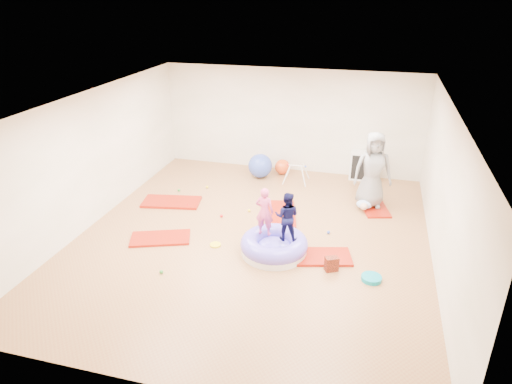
# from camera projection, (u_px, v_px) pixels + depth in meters

# --- Properties ---
(room) EXTENTS (7.01, 8.01, 2.81)m
(room) POSITION_uv_depth(u_px,v_px,m) (252.00, 175.00, 8.78)
(room) COLOR #9B6F40
(room) RESTS_ON ground
(gym_mat_front_left) EXTENTS (1.32, 0.97, 0.05)m
(gym_mat_front_left) POSITION_uv_depth(u_px,v_px,m) (160.00, 238.00, 9.29)
(gym_mat_front_left) COLOR #9D1404
(gym_mat_front_left) RESTS_ON ground
(gym_mat_mid_left) EXTENTS (1.44, 0.90, 0.06)m
(gym_mat_mid_left) POSITION_uv_depth(u_px,v_px,m) (171.00, 202.00, 10.85)
(gym_mat_mid_left) COLOR #9D1404
(gym_mat_mid_left) RESTS_ON ground
(gym_mat_center_back) EXTENTS (0.94, 1.43, 0.05)m
(gym_mat_center_back) POSITION_uv_depth(u_px,v_px,m) (280.00, 214.00, 10.28)
(gym_mat_center_back) COLOR #9D1404
(gym_mat_center_back) RESTS_ON ground
(gym_mat_right) EXTENTS (1.37, 0.92, 0.05)m
(gym_mat_right) POSITION_uv_depth(u_px,v_px,m) (318.00, 257.00, 8.65)
(gym_mat_right) COLOR #9D1404
(gym_mat_right) RESTS_ON ground
(gym_mat_rear_right) EXTENTS (0.82, 1.20, 0.05)m
(gym_mat_rear_right) POSITION_uv_depth(u_px,v_px,m) (374.00, 207.00, 10.62)
(gym_mat_rear_right) COLOR #9D1404
(gym_mat_rear_right) RESTS_ON ground
(inflatable_cushion) EXTENTS (1.30, 1.30, 0.41)m
(inflatable_cushion) POSITION_uv_depth(u_px,v_px,m) (274.00, 246.00, 8.76)
(inflatable_cushion) COLOR white
(inflatable_cushion) RESTS_ON ground
(child_pink) EXTENTS (0.37, 0.25, 0.97)m
(child_pink) POSITION_uv_depth(u_px,v_px,m) (265.00, 209.00, 8.62)
(child_pink) COLOR #D04477
(child_pink) RESTS_ON inflatable_cushion
(child_navy) EXTENTS (0.47, 0.37, 0.96)m
(child_navy) POSITION_uv_depth(u_px,v_px,m) (287.00, 214.00, 8.45)
(child_navy) COLOR black
(child_navy) RESTS_ON inflatable_cushion
(adult_caregiver) EXTENTS (0.96, 0.74, 1.76)m
(adult_caregiver) POSITION_uv_depth(u_px,v_px,m) (373.00, 170.00, 10.30)
(adult_caregiver) COLOR gray
(adult_caregiver) RESTS_ON gym_mat_rear_right
(infant) EXTENTS (0.36, 0.36, 0.21)m
(infant) POSITION_uv_depth(u_px,v_px,m) (364.00, 205.00, 10.42)
(infant) COLOR #A8C5F7
(infant) RESTS_ON gym_mat_rear_right
(ball_pit_balls) EXTENTS (3.96, 3.87, 0.07)m
(ball_pit_balls) POSITION_uv_depth(u_px,v_px,m) (226.00, 219.00, 10.03)
(ball_pit_balls) COLOR green
(ball_pit_balls) RESTS_ON ground
(exercise_ball_blue) EXTENTS (0.64, 0.64, 0.64)m
(exercise_ball_blue) POSITION_uv_depth(u_px,v_px,m) (260.00, 166.00, 12.22)
(exercise_ball_blue) COLOR #324CB6
(exercise_ball_blue) RESTS_ON ground
(exercise_ball_orange) EXTENTS (0.41, 0.41, 0.41)m
(exercise_ball_orange) POSITION_uv_depth(u_px,v_px,m) (282.00, 167.00, 12.47)
(exercise_ball_orange) COLOR #D54718
(exercise_ball_orange) RESTS_ON ground
(infant_play_gym) EXTENTS (0.63, 0.60, 0.48)m
(infant_play_gym) POSITION_uv_depth(u_px,v_px,m) (296.00, 171.00, 11.88)
(infant_play_gym) COLOR white
(infant_play_gym) RESTS_ON ground
(cube_shelf) EXTENTS (0.76, 0.37, 0.76)m
(cube_shelf) POSITION_uv_depth(u_px,v_px,m) (364.00, 166.00, 12.06)
(cube_shelf) COLOR white
(cube_shelf) RESTS_ON ground
(balance_disc) EXTENTS (0.36, 0.36, 0.08)m
(balance_disc) POSITION_uv_depth(u_px,v_px,m) (371.00, 278.00, 7.98)
(balance_disc) COLOR #0A879C
(balance_disc) RESTS_ON ground
(backpack) EXTENTS (0.28, 0.24, 0.27)m
(backpack) POSITION_uv_depth(u_px,v_px,m) (332.00, 264.00, 8.22)
(backpack) COLOR #A82A0F
(backpack) RESTS_ON ground
(yellow_toy) EXTENTS (0.22, 0.22, 0.03)m
(yellow_toy) POSITION_uv_depth(u_px,v_px,m) (215.00, 245.00, 9.07)
(yellow_toy) COLOR yellow
(yellow_toy) RESTS_ON ground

